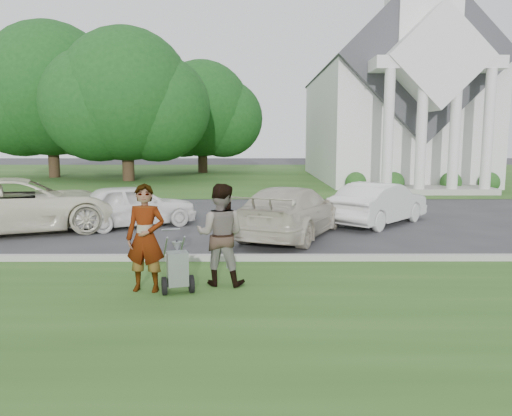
{
  "coord_description": "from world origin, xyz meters",
  "views": [
    {
      "loc": [
        0.18,
        -10.36,
        2.73
      ],
      "look_at": [
        0.21,
        0.0,
        1.28
      ],
      "focal_mm": 35.0,
      "sensor_mm": 36.0,
      "label": 1
    }
  ],
  "objects_px": {
    "tree_left": "(126,101)",
    "person_left": "(146,239)",
    "car_d": "(380,203)",
    "tree_far": "(50,95)",
    "car_a": "(22,205)",
    "parking_meter_near": "(227,226)",
    "church": "(389,89)",
    "person_right": "(220,235)",
    "tree_back": "(202,113)",
    "car_b": "(133,205)",
    "striping_cart": "(178,270)",
    "car_c": "(291,212)"
  },
  "relations": [
    {
      "from": "person_left",
      "to": "car_b",
      "type": "distance_m",
      "value": 6.93
    },
    {
      "from": "tree_far",
      "to": "tree_back",
      "type": "relative_size",
      "value": 1.21
    },
    {
      "from": "tree_left",
      "to": "person_left",
      "type": "bearing_deg",
      "value": -75.19
    },
    {
      "from": "striping_cart",
      "to": "car_a",
      "type": "relative_size",
      "value": 0.2
    },
    {
      "from": "tree_far",
      "to": "tree_back",
      "type": "height_order",
      "value": "tree_far"
    },
    {
      "from": "person_right",
      "to": "church",
      "type": "bearing_deg",
      "value": -102.54
    },
    {
      "from": "tree_left",
      "to": "car_d",
      "type": "distance_m",
      "value": 21.03
    },
    {
      "from": "tree_back",
      "to": "car_a",
      "type": "height_order",
      "value": "tree_back"
    },
    {
      "from": "tree_left",
      "to": "church",
      "type": "bearing_deg",
      "value": 3.79
    },
    {
      "from": "parking_meter_near",
      "to": "car_a",
      "type": "distance_m",
      "value": 7.52
    },
    {
      "from": "tree_left",
      "to": "car_b",
      "type": "xyz_separation_m",
      "value": [
        4.4,
        -16.98,
        -4.44
      ]
    },
    {
      "from": "car_b",
      "to": "car_d",
      "type": "relative_size",
      "value": 0.96
    },
    {
      "from": "tree_left",
      "to": "tree_far",
      "type": "relative_size",
      "value": 0.91
    },
    {
      "from": "car_a",
      "to": "car_d",
      "type": "height_order",
      "value": "car_a"
    },
    {
      "from": "tree_left",
      "to": "tree_far",
      "type": "distance_m",
      "value": 6.73
    },
    {
      "from": "person_right",
      "to": "tree_back",
      "type": "bearing_deg",
      "value": -74.85
    },
    {
      "from": "tree_far",
      "to": "person_right",
      "type": "xyz_separation_m",
      "value": [
        13.56,
        -26.26,
        -4.74
      ]
    },
    {
      "from": "person_left",
      "to": "car_c",
      "type": "relative_size",
      "value": 0.39
    },
    {
      "from": "tree_left",
      "to": "parking_meter_near",
      "type": "distance_m",
      "value": 23.73
    },
    {
      "from": "tree_left",
      "to": "car_c",
      "type": "bearing_deg",
      "value": -63.63
    },
    {
      "from": "car_d",
      "to": "tree_far",
      "type": "bearing_deg",
      "value": -5.19
    },
    {
      "from": "church",
      "to": "car_d",
      "type": "distance_m",
      "value": 19.05
    },
    {
      "from": "tree_left",
      "to": "person_right",
      "type": "height_order",
      "value": "tree_left"
    },
    {
      "from": "tree_left",
      "to": "tree_back",
      "type": "distance_m",
      "value": 8.95
    },
    {
      "from": "tree_left",
      "to": "parking_meter_near",
      "type": "bearing_deg",
      "value": -70.96
    },
    {
      "from": "tree_left",
      "to": "car_b",
      "type": "height_order",
      "value": "tree_left"
    },
    {
      "from": "tree_left",
      "to": "striping_cart",
      "type": "relative_size",
      "value": 9.08
    },
    {
      "from": "car_a",
      "to": "person_left",
      "type": "bearing_deg",
      "value": -163.78
    },
    {
      "from": "striping_cart",
      "to": "car_d",
      "type": "height_order",
      "value": "car_d"
    },
    {
      "from": "person_left",
      "to": "car_b",
      "type": "xyz_separation_m",
      "value": [
        -1.86,
        6.67,
        -0.29
      ]
    },
    {
      "from": "church",
      "to": "person_left",
      "type": "bearing_deg",
      "value": -113.46
    },
    {
      "from": "person_left",
      "to": "person_right",
      "type": "height_order",
      "value": "person_left"
    },
    {
      "from": "car_a",
      "to": "parking_meter_near",
      "type": "bearing_deg",
      "value": -147.9
    },
    {
      "from": "tree_left",
      "to": "car_a",
      "type": "bearing_deg",
      "value": -85.57
    },
    {
      "from": "tree_far",
      "to": "tree_back",
      "type": "bearing_deg",
      "value": 26.56
    },
    {
      "from": "car_d",
      "to": "tree_back",
      "type": "bearing_deg",
      "value": -29.68
    },
    {
      "from": "tree_far",
      "to": "car_a",
      "type": "bearing_deg",
      "value": -70.52
    },
    {
      "from": "tree_left",
      "to": "car_a",
      "type": "height_order",
      "value": "tree_left"
    },
    {
      "from": "car_b",
      "to": "striping_cart",
      "type": "bearing_deg",
      "value": 170.93
    },
    {
      "from": "striping_cart",
      "to": "car_b",
      "type": "bearing_deg",
      "value": 93.49
    },
    {
      "from": "striping_cart",
      "to": "person_left",
      "type": "bearing_deg",
      "value": 150.5
    },
    {
      "from": "tree_left",
      "to": "striping_cart",
      "type": "bearing_deg",
      "value": -73.98
    },
    {
      "from": "car_b",
      "to": "car_c",
      "type": "height_order",
      "value": "car_c"
    },
    {
      "from": "person_right",
      "to": "car_d",
      "type": "height_order",
      "value": "person_right"
    },
    {
      "from": "car_d",
      "to": "car_c",
      "type": "bearing_deg",
      "value": 75.96
    },
    {
      "from": "person_right",
      "to": "car_c",
      "type": "xyz_separation_m",
      "value": [
        1.65,
        4.68,
        -0.24
      ]
    },
    {
      "from": "parking_meter_near",
      "to": "person_right",
      "type": "bearing_deg",
      "value": -93.13
    },
    {
      "from": "tree_back",
      "to": "car_d",
      "type": "bearing_deg",
      "value": -71.51
    },
    {
      "from": "tree_far",
      "to": "person_right",
      "type": "relative_size",
      "value": 6.13
    },
    {
      "from": "person_left",
      "to": "car_a",
      "type": "distance_m",
      "value": 7.55
    }
  ]
}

